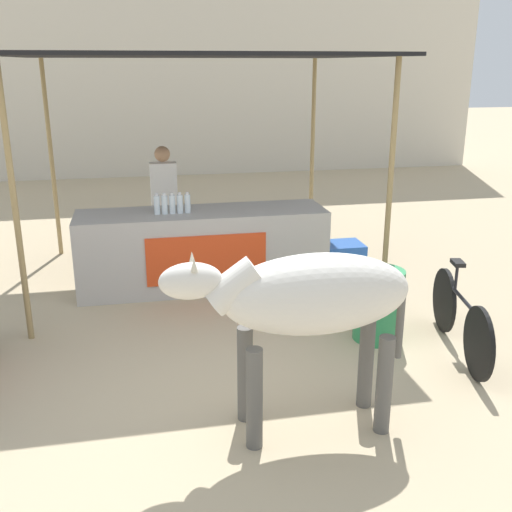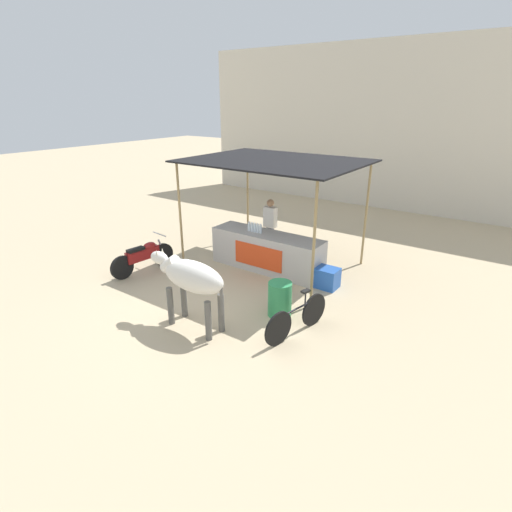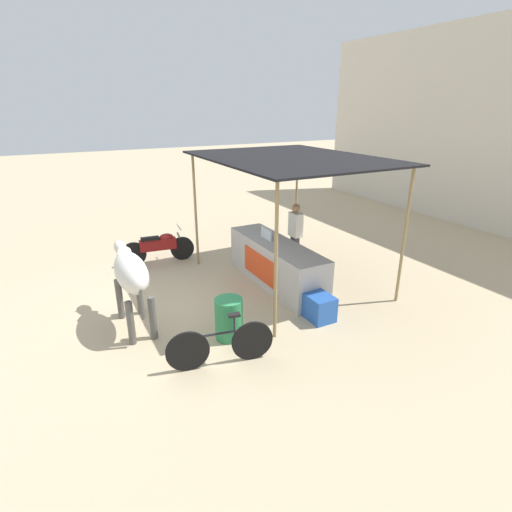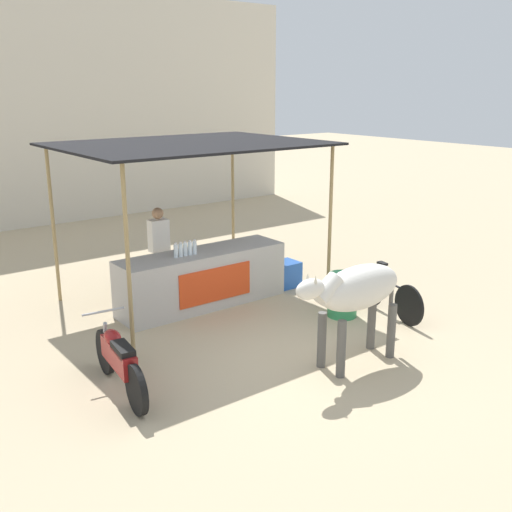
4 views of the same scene
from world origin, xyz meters
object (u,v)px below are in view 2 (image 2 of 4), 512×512
object	(u,v)px
cooler_box	(325,277)
water_barrel	(280,299)
vendor_behind_counter	(270,228)
motorcycle_parked	(144,256)
stall_counter	(267,252)
cow	(191,278)
bicycle_leaning	(297,318)

from	to	relation	value
cooler_box	water_barrel	distance (m)	1.75
vendor_behind_counter	motorcycle_parked	world-z (taller)	vendor_behind_counter
stall_counter	cow	size ratio (longest dim) A/B	1.65
vendor_behind_counter	cooler_box	bearing A→B (deg)	-21.79
stall_counter	vendor_behind_counter	xyz separation A→B (m)	(-0.40, 0.75, 0.37)
vendor_behind_counter	cow	bearing A→B (deg)	-78.39
water_barrel	bicycle_leaning	distance (m)	0.78
stall_counter	motorcycle_parked	distance (m)	3.15
stall_counter	vendor_behind_counter	distance (m)	0.93
cooler_box	bicycle_leaning	world-z (taller)	bicycle_leaning
cow	motorcycle_parked	world-z (taller)	cow
vendor_behind_counter	cooler_box	xyz separation A→B (m)	(2.13, -0.85, -0.61)
water_barrel	cow	xyz separation A→B (m)	(-1.14, -1.33, 0.67)
cow	bicycle_leaning	distance (m)	2.12
motorcycle_parked	bicycle_leaning	xyz separation A→B (m)	(4.66, -0.31, -0.08)
cow	motorcycle_parked	xyz separation A→B (m)	(-2.87, 1.22, -0.60)
vendor_behind_counter	cooler_box	distance (m)	2.37
bicycle_leaning	cooler_box	bearing A→B (deg)	102.15
water_barrel	cow	distance (m)	1.88
motorcycle_parked	stall_counter	bearing A→B (deg)	38.27
stall_counter	cow	distance (m)	3.24
bicycle_leaning	stall_counter	bearing A→B (deg)	134.07
cooler_box	motorcycle_parked	xyz separation A→B (m)	(-4.19, -1.85, 0.19)
stall_counter	water_barrel	distance (m)	2.40
water_barrel	motorcycle_parked	bearing A→B (deg)	-178.36
cooler_box	bicycle_leaning	distance (m)	2.22
vendor_behind_counter	cooler_box	world-z (taller)	vendor_behind_counter
vendor_behind_counter	water_barrel	bearing A→B (deg)	-53.06
bicycle_leaning	water_barrel	bearing A→B (deg)	146.62
water_barrel	cow	world-z (taller)	cow
cooler_box	motorcycle_parked	world-z (taller)	motorcycle_parked
vendor_behind_counter	stall_counter	bearing A→B (deg)	-61.79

